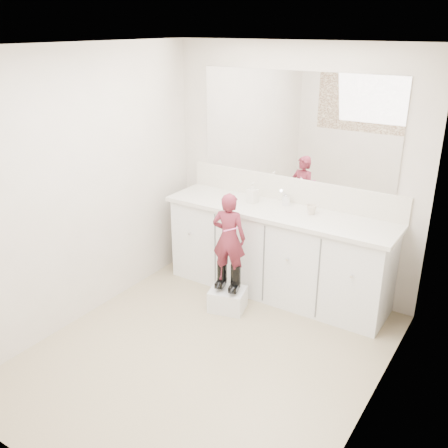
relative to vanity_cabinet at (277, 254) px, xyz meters
The scene contains 19 objects.
floor 1.30m from the vanity_cabinet, 90.00° to the right, with size 3.00×3.00×0.00m, color #8D775C.
ceiling 2.32m from the vanity_cabinet, 90.00° to the right, with size 3.00×3.00×0.00m, color white.
wall_back 0.82m from the vanity_cabinet, 90.00° to the left, with size 2.60×2.60×0.00m, color #BCB0A0.
wall_front 2.83m from the vanity_cabinet, 90.00° to the right, with size 2.60×2.60×0.00m, color #BCB0A0.
wall_left 1.95m from the vanity_cabinet, 136.70° to the right, with size 3.00×3.00×0.00m, color #BCB0A0.
wall_right 1.95m from the vanity_cabinet, 43.30° to the right, with size 3.00×3.00×0.00m, color #BCB0A0.
vanity_cabinet is the anchor object (origin of this frame).
countertop 0.45m from the vanity_cabinet, 90.00° to the right, with size 2.28×0.58×0.04m, color beige.
backsplash 0.64m from the vanity_cabinet, 90.00° to the left, with size 2.28×0.03×0.25m, color beige.
mirror 1.24m from the vanity_cabinet, 90.00° to the left, with size 2.00×0.02×1.00m, color white.
dot_panel 2.98m from the vanity_cabinet, 90.00° to the right, with size 2.00×0.01×1.20m, color #472819.
faucet 0.54m from the vanity_cabinet, 90.00° to the left, with size 0.08×0.08×0.10m, color silver.
cup 0.60m from the vanity_cabinet, ahead, with size 0.10×0.10×0.09m, color beige.
soap_bottle 0.65m from the vanity_cabinet, behind, with size 0.09×0.09×0.20m, color silver.
step_stool 0.67m from the vanity_cabinet, 112.99° to the right, with size 0.32×0.27×0.21m, color silver.
boot_left 0.61m from the vanity_cabinet, 120.26° to the right, with size 0.10×0.18×0.27m, color black, non-canonical shape.
boot_right 0.55m from the vanity_cabinet, 106.58° to the right, with size 0.10×0.18×0.27m, color black, non-canonical shape.
toddler 0.65m from the vanity_cabinet, 113.78° to the right, with size 0.31×0.20×0.85m, color #992F3B.
toothbrush 0.76m from the vanity_cabinet, 104.92° to the right, with size 0.01×0.01×0.14m, color pink.
Camera 1 is at (1.98, -2.80, 2.53)m, focal length 40.00 mm.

